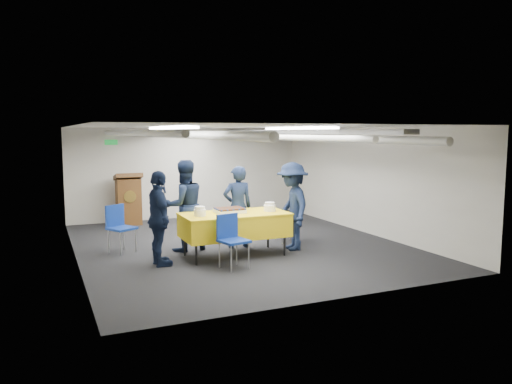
# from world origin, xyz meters

# --- Properties ---
(ground) EXTENTS (7.00, 7.00, 0.00)m
(ground) POSITION_xyz_m (0.00, 0.00, 0.00)
(ground) COLOR black
(ground) RESTS_ON ground
(room_shell) EXTENTS (6.00, 7.00, 2.30)m
(room_shell) POSITION_xyz_m (0.09, 0.41, 1.81)
(room_shell) COLOR beige
(room_shell) RESTS_ON ground
(serving_table) EXTENTS (1.88, 0.94, 0.77)m
(serving_table) POSITION_xyz_m (-0.38, -0.78, 0.56)
(serving_table) COLOR black
(serving_table) RESTS_ON ground
(sheet_cake) EXTENTS (0.52, 0.40, 0.09)m
(sheet_cake) POSITION_xyz_m (-0.45, -0.70, 0.81)
(sheet_cake) COLOR white
(sheet_cake) RESTS_ON serving_table
(plate_stack_left) EXTENTS (0.20, 0.20, 0.17)m
(plate_stack_left) POSITION_xyz_m (-1.04, -0.83, 0.85)
(plate_stack_left) COLOR white
(plate_stack_left) RESTS_ON serving_table
(plate_stack_right) EXTENTS (0.22, 0.22, 0.16)m
(plate_stack_right) POSITION_xyz_m (0.28, -0.83, 0.84)
(plate_stack_right) COLOR white
(plate_stack_right) RESTS_ON serving_table
(podium) EXTENTS (0.62, 0.53, 1.25)m
(podium) POSITION_xyz_m (-1.60, 3.05, 0.61)
(podium) COLOR brown
(podium) RESTS_ON ground
(chair_near) EXTENTS (0.51, 0.51, 0.87)m
(chair_near) POSITION_xyz_m (-0.72, -1.46, 0.53)
(chair_near) COLOR gray
(chair_near) RESTS_ON ground
(chair_right) EXTENTS (0.44, 0.44, 0.87)m
(chair_right) POSITION_xyz_m (1.08, -0.10, 0.53)
(chair_right) COLOR gray
(chair_right) RESTS_ON ground
(chair_left) EXTENTS (0.57, 0.57, 0.87)m
(chair_left) POSITION_xyz_m (-2.23, 0.34, 0.53)
(chair_left) COLOR gray
(chair_left) RESTS_ON ground
(sailor_a) EXTENTS (0.59, 0.41, 1.56)m
(sailor_a) POSITION_xyz_m (-0.10, -0.20, 0.78)
(sailor_a) COLOR black
(sailor_a) RESTS_ON ground
(sailor_b) EXTENTS (0.89, 0.74, 1.69)m
(sailor_b) POSITION_xyz_m (-1.09, -0.03, 0.84)
(sailor_b) COLOR black
(sailor_b) RESTS_ON ground
(sailor_c) EXTENTS (0.40, 0.93, 1.57)m
(sailor_c) POSITION_xyz_m (-1.75, -0.89, 0.79)
(sailor_c) COLOR black
(sailor_c) RESTS_ON ground
(sailor_d) EXTENTS (0.77, 1.14, 1.64)m
(sailor_d) POSITION_xyz_m (0.78, -0.75, 0.82)
(sailor_d) COLOR black
(sailor_d) RESTS_ON ground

